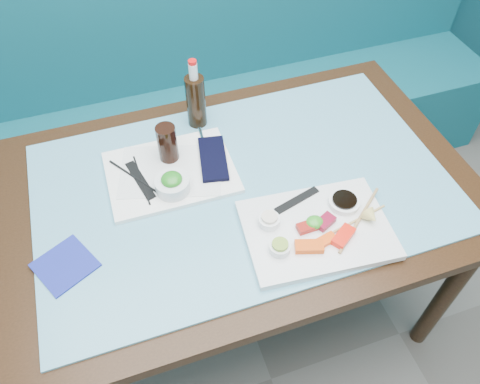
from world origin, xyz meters
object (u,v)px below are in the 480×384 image
object	(u,v)px
cola_glass	(167,143)
blue_napkin	(65,265)
seaweed_bowl	(172,185)
cola_bottle_body	(196,102)
sashimi_plate	(317,230)
serving_tray	(171,172)
dining_table	(243,203)
booth_bench	(185,111)

from	to	relation	value
cola_glass	blue_napkin	xyz separation A→B (m)	(-0.35, -0.28, -0.07)
seaweed_bowl	cola_bottle_body	world-z (taller)	cola_bottle_body
sashimi_plate	serving_tray	bearing A→B (deg)	139.28
seaweed_bowl	cola_glass	xyz separation A→B (m)	(0.02, 0.13, 0.04)
dining_table	sashimi_plate	world-z (taller)	sashimi_plate
dining_table	seaweed_bowl	bearing A→B (deg)	169.71
sashimi_plate	cola_glass	bearing A→B (deg)	134.16
sashimi_plate	dining_table	bearing A→B (deg)	125.82
blue_napkin	booth_bench	bearing A→B (deg)	60.89
booth_bench	dining_table	world-z (taller)	booth_bench
seaweed_bowl	blue_napkin	world-z (taller)	seaweed_bowl
sashimi_plate	blue_napkin	xyz separation A→B (m)	(-0.67, 0.11, -0.01)
sashimi_plate	cola_glass	size ratio (longest dim) A/B	3.20
dining_table	blue_napkin	xyz separation A→B (m)	(-0.53, -0.12, 0.09)
cola_glass	blue_napkin	bearing A→B (deg)	-140.88
booth_bench	blue_napkin	size ratio (longest dim) A/B	21.96
sashimi_plate	cola_bottle_body	size ratio (longest dim) A/B	2.20
cola_bottle_body	booth_bench	bearing A→B (deg)	84.13
serving_tray	sashimi_plate	bearing A→B (deg)	-45.40
sashimi_plate	blue_napkin	world-z (taller)	sashimi_plate
seaweed_bowl	sashimi_plate	bearing A→B (deg)	-38.08
sashimi_plate	cola_glass	world-z (taller)	cola_glass
cola_glass	cola_bottle_body	world-z (taller)	cola_bottle_body
dining_table	serving_tray	bearing A→B (deg)	150.01
sashimi_plate	cola_bottle_body	xyz separation A→B (m)	(-0.19, 0.54, 0.08)
serving_tray	blue_napkin	size ratio (longest dim) A/B	2.79
sashimi_plate	booth_bench	bearing A→B (deg)	102.48
dining_table	serving_tray	xyz separation A→B (m)	(-0.19, 0.11, 0.10)
booth_bench	blue_napkin	bearing A→B (deg)	-119.11
booth_bench	serving_tray	distance (m)	0.85
booth_bench	sashimi_plate	xyz separation A→B (m)	(0.13, -1.07, 0.39)
dining_table	seaweed_bowl	distance (m)	0.24
serving_tray	blue_napkin	distance (m)	0.41
blue_napkin	sashimi_plate	bearing A→B (deg)	-9.62
seaweed_bowl	blue_napkin	bearing A→B (deg)	-155.01
seaweed_bowl	cola_bottle_body	bearing A→B (deg)	61.38
sashimi_plate	seaweed_bowl	distance (m)	0.43
booth_bench	seaweed_bowl	bearing A→B (deg)	-104.28
booth_bench	cola_glass	world-z (taller)	booth_bench
seaweed_bowl	blue_napkin	distance (m)	0.36
serving_tray	seaweed_bowl	size ratio (longest dim) A/B	3.73
cola_glass	booth_bench	bearing A→B (deg)	74.68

